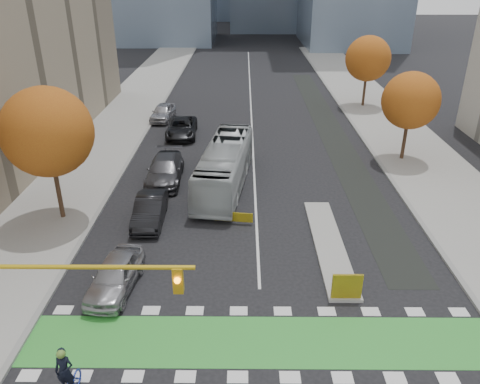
{
  "coord_description": "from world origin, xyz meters",
  "views": [
    {
      "loc": [
        -0.8,
        -13.38,
        14.12
      ],
      "look_at": [
        -0.99,
        9.64,
        3.0
      ],
      "focal_mm": 35.0,
      "sensor_mm": 36.0,
      "label": 1
    }
  ],
  "objects_px": {
    "traffic_signal_west": "(36,293)",
    "parked_car_b": "(150,210)",
    "tree_west": "(47,132)",
    "parked_car_e": "(163,112)",
    "parked_car_c": "(165,170)",
    "tree_east_far": "(368,59)",
    "parked_car_d": "(182,128)",
    "tree_east_near": "(411,101)",
    "parked_car_a": "(115,275)",
    "hazard_board": "(347,286)",
    "bus": "(225,166)"
  },
  "relations": [
    {
      "from": "traffic_signal_west",
      "to": "parked_car_b",
      "type": "distance_m",
      "value": 12.69
    },
    {
      "from": "tree_west",
      "to": "parked_car_e",
      "type": "height_order",
      "value": "tree_west"
    },
    {
      "from": "parked_car_c",
      "to": "parked_car_e",
      "type": "bearing_deg",
      "value": 98.17
    },
    {
      "from": "tree_east_far",
      "to": "parked_car_c",
      "type": "height_order",
      "value": "tree_east_far"
    },
    {
      "from": "parked_car_b",
      "to": "parked_car_d",
      "type": "height_order",
      "value": "parked_car_d"
    },
    {
      "from": "tree_east_near",
      "to": "parked_car_a",
      "type": "relative_size",
      "value": 1.52
    },
    {
      "from": "tree_east_near",
      "to": "tree_east_far",
      "type": "distance_m",
      "value": 16.01
    },
    {
      "from": "tree_west",
      "to": "parked_car_d",
      "type": "relative_size",
      "value": 1.44
    },
    {
      "from": "hazard_board",
      "to": "parked_car_e",
      "type": "relative_size",
      "value": 0.29
    },
    {
      "from": "parked_car_e",
      "to": "parked_car_a",
      "type": "bearing_deg",
      "value": -79.55
    },
    {
      "from": "parked_car_c",
      "to": "parked_car_a",
      "type": "bearing_deg",
      "value": -93.29
    },
    {
      "from": "parked_car_c",
      "to": "tree_east_near",
      "type": "bearing_deg",
      "value": 11.71
    },
    {
      "from": "tree_east_near",
      "to": "parked_car_b",
      "type": "relative_size",
      "value": 1.48
    },
    {
      "from": "tree_east_far",
      "to": "parked_car_d",
      "type": "height_order",
      "value": "tree_east_far"
    },
    {
      "from": "bus",
      "to": "traffic_signal_west",
      "type": "bearing_deg",
      "value": -101.32
    },
    {
      "from": "tree_east_near",
      "to": "traffic_signal_west",
      "type": "height_order",
      "value": "tree_east_near"
    },
    {
      "from": "hazard_board",
      "to": "parked_car_d",
      "type": "distance_m",
      "value": 25.81
    },
    {
      "from": "tree_east_near",
      "to": "parked_car_d",
      "type": "distance_m",
      "value": 19.8
    },
    {
      "from": "tree_west",
      "to": "tree_east_far",
      "type": "bearing_deg",
      "value": 46.7
    },
    {
      "from": "parked_car_d",
      "to": "bus",
      "type": "bearing_deg",
      "value": -70.38
    },
    {
      "from": "parked_car_c",
      "to": "parked_car_e",
      "type": "height_order",
      "value": "parked_car_c"
    },
    {
      "from": "parked_car_e",
      "to": "parked_car_d",
      "type": "bearing_deg",
      "value": -57.21
    },
    {
      "from": "traffic_signal_west",
      "to": "parked_car_e",
      "type": "distance_m",
      "value": 33.46
    },
    {
      "from": "parked_car_b",
      "to": "parked_car_e",
      "type": "distance_m",
      "value": 21.25
    },
    {
      "from": "bus",
      "to": "parked_car_a",
      "type": "xyz_separation_m",
      "value": [
        -4.84,
        -11.85,
        -0.78
      ]
    },
    {
      "from": "bus",
      "to": "parked_car_e",
      "type": "bearing_deg",
      "value": 120.64
    },
    {
      "from": "bus",
      "to": "parked_car_b",
      "type": "relative_size",
      "value": 2.36
    },
    {
      "from": "tree_west",
      "to": "parked_car_b",
      "type": "xyz_separation_m",
      "value": [
        5.5,
        -0.33,
        -4.83
      ]
    },
    {
      "from": "bus",
      "to": "tree_west",
      "type": "bearing_deg",
      "value": -146.68
    },
    {
      "from": "parked_car_d",
      "to": "tree_east_far",
      "type": "bearing_deg",
      "value": 26.0
    },
    {
      "from": "tree_east_near",
      "to": "parked_car_c",
      "type": "bearing_deg",
      "value": -167.02
    },
    {
      "from": "bus",
      "to": "hazard_board",
      "type": "bearing_deg",
      "value": -57.0
    },
    {
      "from": "tree_west",
      "to": "bus",
      "type": "bearing_deg",
      "value": 26.09
    },
    {
      "from": "parked_car_a",
      "to": "parked_car_c",
      "type": "xyz_separation_m",
      "value": [
        0.45,
        12.74,
        0.07
      ]
    },
    {
      "from": "tree_east_far",
      "to": "traffic_signal_west",
      "type": "height_order",
      "value": "tree_east_far"
    },
    {
      "from": "parked_car_a",
      "to": "parked_car_e",
      "type": "bearing_deg",
      "value": 100.42
    },
    {
      "from": "tree_east_near",
      "to": "tree_east_far",
      "type": "bearing_deg",
      "value": 88.21
    },
    {
      "from": "tree_west",
      "to": "bus",
      "type": "height_order",
      "value": "tree_west"
    },
    {
      "from": "parked_car_a",
      "to": "parked_car_d",
      "type": "distance_m",
      "value": 22.78
    },
    {
      "from": "tree_east_near",
      "to": "parked_car_c",
      "type": "height_order",
      "value": "tree_east_near"
    },
    {
      "from": "tree_west",
      "to": "tree_east_far",
      "type": "relative_size",
      "value": 1.08
    },
    {
      "from": "traffic_signal_west",
      "to": "bus",
      "type": "xyz_separation_m",
      "value": [
        5.83,
        17.36,
        -2.46
      ]
    },
    {
      "from": "tree_east_far",
      "to": "bus",
      "type": "height_order",
      "value": "tree_east_far"
    },
    {
      "from": "tree_east_far",
      "to": "parked_car_e",
      "type": "height_order",
      "value": "tree_east_far"
    },
    {
      "from": "bus",
      "to": "parked_car_e",
      "type": "distance_m",
      "value": 17.38
    },
    {
      "from": "parked_car_a",
      "to": "bus",
      "type": "bearing_deg",
      "value": 73.95
    },
    {
      "from": "hazard_board",
      "to": "parked_car_a",
      "type": "xyz_separation_m",
      "value": [
        -10.95,
        0.8,
        -0.01
      ]
    },
    {
      "from": "hazard_board",
      "to": "parked_car_e",
      "type": "xyz_separation_m",
      "value": [
        -13.0,
        28.58,
        0.01
      ]
    },
    {
      "from": "tree_west",
      "to": "tree_east_near",
      "type": "xyz_separation_m",
      "value": [
        24.0,
        10.0,
        -0.75
      ]
    },
    {
      "from": "tree_east_far",
      "to": "bus",
      "type": "bearing_deg",
      "value": -124.62
    }
  ]
}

